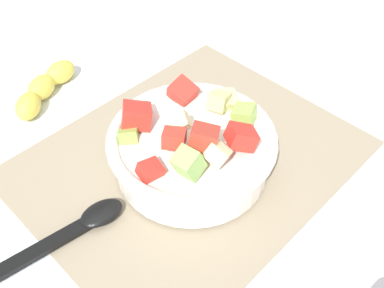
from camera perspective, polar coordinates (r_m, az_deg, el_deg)
ground_plane at (r=0.64m, az=-0.30°, el=-2.01°), size 2.40×2.40×0.00m
placemat at (r=0.63m, az=-0.30°, el=-1.83°), size 0.45×0.36×0.01m
salad_bowl at (r=0.59m, az=-0.00°, el=-0.38°), size 0.22×0.22×0.10m
serving_spoon at (r=0.57m, az=-14.80°, el=-10.46°), size 0.20×0.06×0.01m
banana_whole at (r=0.76m, az=-18.35°, el=6.76°), size 0.15×0.09×0.04m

